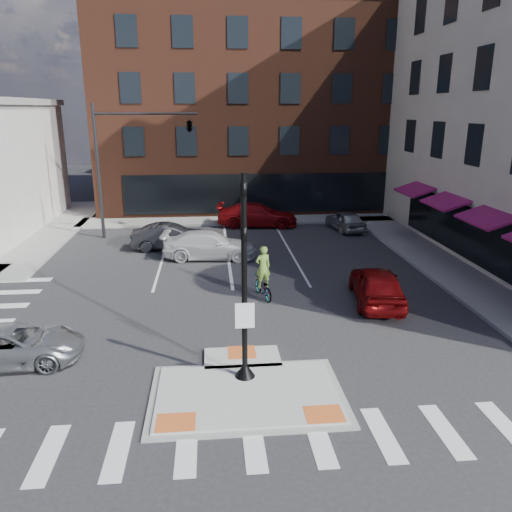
{
  "coord_description": "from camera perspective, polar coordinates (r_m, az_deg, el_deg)",
  "views": [
    {
      "loc": [
        -0.89,
        -12.68,
        7.73
      ],
      "look_at": [
        0.89,
        6.47,
        2.0
      ],
      "focal_mm": 35.0,
      "sensor_mm": 36.0,
      "label": 1
    }
  ],
  "objects": [
    {
      "name": "mast_arm_signal",
      "position": [
        30.83,
        -10.4,
        13.49
      ],
      "size": [
        6.1,
        2.24,
        8.0
      ],
      "color": "black",
      "rests_on": "ground"
    },
    {
      "name": "silver_suv",
      "position": [
        17.58,
        -26.14,
        -9.12
      ],
      "size": [
        4.48,
        2.25,
        1.22
      ],
      "primitive_type": "imported",
      "rotation": [
        0.0,
        0.0,
        1.62
      ],
      "color": "#A3A7AA",
      "rests_on": "ground"
    },
    {
      "name": "ground",
      "position": [
        14.88,
        -1.15,
        -14.71
      ],
      "size": [
        120.0,
        120.0,
        0.0
      ],
      "primitive_type": "plane",
      "color": "#28282B",
      "rests_on": "ground"
    },
    {
      "name": "building_n",
      "position": [
        44.84,
        -0.35,
        16.67
      ],
      "size": [
        24.4,
        18.4,
        15.5
      ],
      "color": "#572A1B",
      "rests_on": "ground"
    },
    {
      "name": "building_far_left",
      "position": [
        64.82,
        -8.3,
        14.0
      ],
      "size": [
        10.0,
        12.0,
        10.0
      ],
      "primitive_type": "cube",
      "color": "slate",
      "rests_on": "ground"
    },
    {
      "name": "refuge_island",
      "position": [
        14.63,
        -1.08,
        -15.07
      ],
      "size": [
        5.4,
        4.65,
        0.13
      ],
      "color": "gray",
      "rests_on": "ground"
    },
    {
      "name": "bg_car_dark",
      "position": [
        28.67,
        -9.72,
        2.19
      ],
      "size": [
        4.39,
        1.55,
        1.44
      ],
      "primitive_type": "imported",
      "rotation": [
        0.0,
        0.0,
        1.58
      ],
      "color": "#232328",
      "rests_on": "ground"
    },
    {
      "name": "signal_pole",
      "position": [
        14.17,
        -1.33,
        -5.7
      ],
      "size": [
        0.6,
        0.6,
        5.98
      ],
      "color": "black",
      "rests_on": "refuge_island"
    },
    {
      "name": "building_far_right",
      "position": [
        67.43,
        3.24,
        15.08
      ],
      "size": [
        12.0,
        12.0,
        12.0
      ],
      "primitive_type": "cube",
      "color": "brown",
      "rests_on": "ground"
    },
    {
      "name": "sidewalk_e",
      "position": [
        26.64,
        20.99,
        -1.25
      ],
      "size": [
        3.0,
        24.0,
        0.15
      ],
      "primitive_type": "cube",
      "color": "gray",
      "rests_on": "ground"
    },
    {
      "name": "bg_car_silver",
      "position": [
        33.24,
        10.16,
        4.02
      ],
      "size": [
        2.12,
        4.0,
        1.3
      ],
      "primitive_type": "imported",
      "rotation": [
        0.0,
        0.0,
        3.3
      ],
      "color": "#AEB2B6",
      "rests_on": "ground"
    },
    {
      "name": "bg_car_red",
      "position": [
        33.82,
        0.15,
        4.72
      ],
      "size": [
        5.6,
        2.83,
        1.56
      ],
      "primitive_type": "imported",
      "rotation": [
        0.0,
        0.0,
        1.45
      ],
      "color": "maroon",
      "rests_on": "ground"
    },
    {
      "name": "red_sedan",
      "position": [
        21.03,
        13.64,
        -3.22
      ],
      "size": [
        2.48,
        4.76,
        1.55
      ],
      "primitive_type": "imported",
      "rotation": [
        0.0,
        0.0,
        2.99
      ],
      "color": "maroon",
      "rests_on": "ground"
    },
    {
      "name": "cyclist",
      "position": [
        20.99,
        0.8,
        -2.81
      ],
      "size": [
        1.07,
        1.9,
        2.26
      ],
      "rotation": [
        0.0,
        0.0,
        3.4
      ],
      "color": "#3F3F44",
      "rests_on": "ground"
    },
    {
      "name": "sidewalk_n",
      "position": [
        35.73,
        1.07,
        4.21
      ],
      "size": [
        26.0,
        3.0,
        0.15
      ],
      "primitive_type": "cube",
      "color": "gray",
      "rests_on": "ground"
    },
    {
      "name": "white_pickup",
      "position": [
        26.62,
        -5.36,
        1.24
      ],
      "size": [
        5.11,
        2.42,
        1.44
      ],
      "primitive_type": "imported",
      "rotation": [
        0.0,
        0.0,
        1.49
      ],
      "color": "silver",
      "rests_on": "ground"
    }
  ]
}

